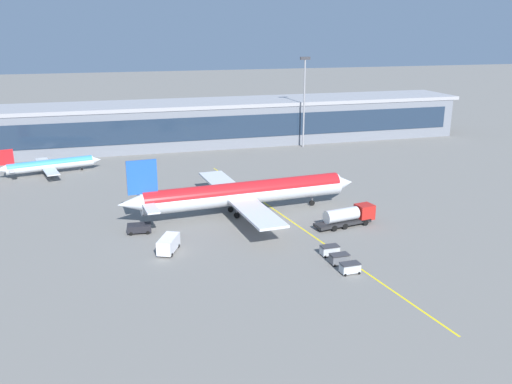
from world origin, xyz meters
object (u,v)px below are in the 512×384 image
(main_airliner, at_px, (244,193))
(baggage_cart_0, at_px, (350,268))
(pushback_tug, at_px, (139,228))
(baggage_cart_1, at_px, (339,259))
(baggage_cart_2, at_px, (330,250))
(commuter_jet_far, at_px, (50,165))
(fuel_tanker, at_px, (349,216))
(crew_van, at_px, (168,244))

(main_airliner, height_order, baggage_cart_0, main_airliner)
(pushback_tug, bearing_deg, baggage_cart_1, -37.53)
(baggage_cart_0, xyz_separation_m, baggage_cart_2, (-0.19, 6.40, 0.00))
(pushback_tug, distance_m, baggage_cart_2, 31.10)
(main_airliner, bearing_deg, baggage_cart_2, -70.94)
(baggage_cart_1, height_order, commuter_jet_far, commuter_jet_far)
(pushback_tug, height_order, commuter_jet_far, commuter_jet_far)
(fuel_tanker, bearing_deg, main_airliner, 145.03)
(main_airliner, distance_m, baggage_cart_0, 28.86)
(main_airliner, xyz_separation_m, baggage_cart_1, (7.45, -24.48, -3.10))
(crew_van, relative_size, baggage_cart_1, 2.01)
(commuter_jet_far, bearing_deg, crew_van, -69.11)
(pushback_tug, bearing_deg, crew_van, -68.91)
(baggage_cart_0, relative_size, commuter_jet_far, 0.12)
(crew_van, xyz_separation_m, pushback_tug, (-3.60, 9.34, -0.47))
(fuel_tanker, bearing_deg, baggage_cart_0, -114.59)
(crew_van, distance_m, commuter_jet_far, 56.29)
(main_airliner, relative_size, baggage_cart_2, 16.28)
(crew_van, relative_size, commuter_jet_far, 0.24)
(baggage_cart_1, bearing_deg, main_airliner, 106.93)
(crew_van, relative_size, pushback_tug, 1.37)
(main_airliner, bearing_deg, fuel_tanker, -34.97)
(fuel_tanker, bearing_deg, commuter_jet_far, 135.53)
(main_airliner, bearing_deg, commuter_jet_far, 132.16)
(baggage_cart_0, bearing_deg, commuter_jet_far, 122.71)
(main_airliner, distance_m, commuter_jet_far, 52.49)
(baggage_cart_1, xyz_separation_m, commuter_jet_far, (-42.66, 63.37, 1.35))
(pushback_tug, relative_size, baggage_cart_2, 1.47)
(baggage_cart_2, bearing_deg, fuel_tanker, 53.04)
(baggage_cart_2, height_order, commuter_jet_far, commuter_jet_far)
(commuter_jet_far, bearing_deg, baggage_cart_0, -57.29)
(pushback_tug, bearing_deg, commuter_jet_far, 110.85)
(baggage_cart_2, distance_m, commuter_jet_far, 73.71)
(fuel_tanker, distance_m, baggage_cart_2, 13.27)
(baggage_cart_1, distance_m, commuter_jet_far, 76.40)
(baggage_cart_0, distance_m, baggage_cart_2, 6.40)
(baggage_cart_0, xyz_separation_m, commuter_jet_far, (-42.76, 66.56, 1.35))
(fuel_tanker, height_order, baggage_cart_1, fuel_tanker)
(commuter_jet_far, bearing_deg, fuel_tanker, -44.47)
(baggage_cart_2, bearing_deg, main_airliner, 109.06)
(baggage_cart_2, xyz_separation_m, commuter_jet_far, (-42.57, 60.17, 1.35))
(fuel_tanker, bearing_deg, baggage_cart_1, -119.72)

